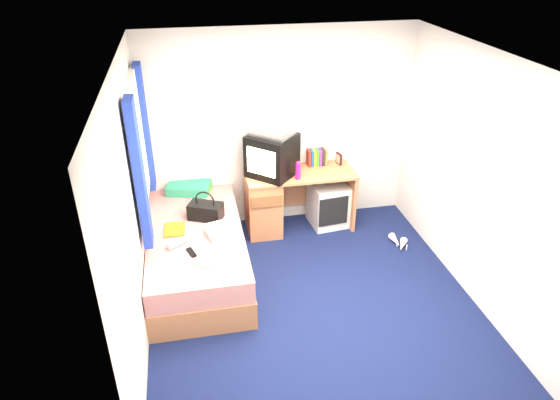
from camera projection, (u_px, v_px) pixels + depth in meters
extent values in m
plane|color=#0C1438|center=(312.00, 301.00, 5.04)|extent=(3.40, 3.40, 0.00)
plane|color=white|center=(322.00, 61.00, 3.88)|extent=(3.40, 3.40, 0.00)
plane|color=silver|center=(280.00, 130.00, 5.92)|extent=(3.20, 0.00, 3.20)
plane|color=silver|center=(388.00, 327.00, 3.00)|extent=(3.20, 0.00, 3.20)
plane|color=silver|center=(132.00, 214.00, 4.19)|extent=(0.00, 3.40, 3.40)
plane|color=silver|center=(479.00, 181.00, 4.73)|extent=(0.00, 3.40, 3.40)
cube|color=#B7774C|center=(198.00, 261.00, 5.38)|extent=(1.00, 2.00, 0.30)
cube|color=brown|center=(249.00, 277.00, 5.12)|extent=(0.02, 0.70, 0.18)
cube|color=silver|center=(196.00, 240.00, 5.25)|extent=(0.98, 1.98, 0.24)
cube|color=teal|center=(189.00, 188.00, 5.93)|extent=(0.55, 0.42, 0.11)
cube|color=#B7774C|center=(300.00, 174.00, 5.94)|extent=(1.30, 0.55, 0.03)
cube|color=#B7774C|center=(263.00, 205.00, 6.04)|extent=(0.40, 0.52, 0.72)
cube|color=#B7774C|center=(348.00, 197.00, 6.23)|extent=(0.04, 0.52, 0.72)
cube|color=#B7774C|center=(314.00, 184.00, 6.33)|extent=(0.78, 0.03, 0.55)
cube|color=silver|center=(328.00, 204.00, 6.24)|extent=(0.48, 0.48, 0.54)
cube|color=black|center=(272.00, 155.00, 5.77)|extent=(0.68, 0.67, 0.49)
cube|color=#FAFD9F|center=(261.00, 162.00, 5.60)|extent=(0.29, 0.26, 0.31)
cube|color=#A9A9AB|center=(272.00, 131.00, 5.63)|extent=(0.56, 0.54, 0.09)
cube|color=maroon|center=(309.00, 158.00, 6.06)|extent=(0.03, 0.13, 0.20)
cube|color=navy|center=(311.00, 158.00, 6.07)|extent=(0.03, 0.13, 0.20)
cube|color=gold|center=(314.00, 157.00, 6.08)|extent=(0.03, 0.13, 0.20)
cube|color=#337F33|center=(317.00, 157.00, 6.08)|extent=(0.03, 0.13, 0.20)
cube|color=#7F337F|center=(320.00, 157.00, 6.09)|extent=(0.03, 0.13, 0.20)
cube|color=#262626|center=(323.00, 157.00, 6.09)|extent=(0.03, 0.13, 0.20)
cube|color=#B26633|center=(325.00, 157.00, 6.10)|extent=(0.03, 0.13, 0.20)
cube|color=black|center=(339.00, 159.00, 6.12)|extent=(0.05, 0.12, 0.14)
cylinder|color=#C51B7B|center=(298.00, 171.00, 5.74)|extent=(0.07, 0.07, 0.19)
cylinder|color=silver|center=(286.00, 166.00, 5.88)|extent=(0.06, 0.06, 0.19)
cube|color=black|center=(206.00, 211.00, 5.37)|extent=(0.41, 0.33, 0.18)
torus|color=black|center=(205.00, 201.00, 5.31)|extent=(0.20, 0.11, 0.22)
cube|color=white|center=(223.00, 230.00, 5.10)|extent=(0.36, 0.32, 0.10)
cube|color=gold|center=(175.00, 229.00, 5.20)|extent=(0.22, 0.29, 0.01)
cylinder|color=silver|center=(177.00, 243.00, 4.92)|extent=(0.21, 0.17, 0.07)
cube|color=gold|center=(203.00, 265.00, 4.65)|extent=(0.20, 0.20, 0.01)
cube|color=black|center=(191.00, 252.00, 4.82)|extent=(0.10, 0.17, 0.02)
cube|color=silver|center=(136.00, 145.00, 4.85)|extent=(0.02, 0.90, 1.10)
cube|color=white|center=(128.00, 86.00, 4.57)|extent=(0.06, 1.06, 0.08)
cube|color=white|center=(145.00, 199.00, 5.13)|extent=(0.06, 1.06, 0.08)
cube|color=navy|center=(139.00, 176.00, 4.37)|extent=(0.08, 0.24, 1.40)
cube|color=navy|center=(145.00, 129.00, 5.39)|extent=(0.08, 0.24, 1.40)
cone|color=white|center=(395.00, 241.00, 5.93)|extent=(0.10, 0.22, 0.09)
cone|color=white|center=(402.00, 245.00, 5.85)|extent=(0.20, 0.23, 0.09)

